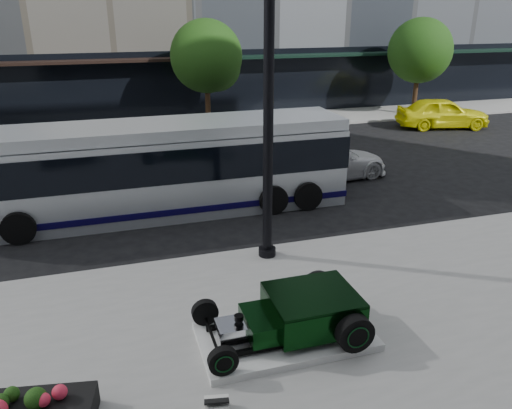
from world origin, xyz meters
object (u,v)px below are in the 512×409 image
object	(u,v)px
yellow_taxi	(442,113)
lamppost	(268,111)
hot_rod	(302,312)
white_sedan	(327,161)
transit_bus	(161,168)

from	to	relation	value
yellow_taxi	lamppost	bearing A→B (deg)	144.40
lamppost	yellow_taxi	size ratio (longest dim) A/B	1.69
hot_rod	white_sedan	distance (m)	10.53
white_sedan	lamppost	bearing A→B (deg)	135.30
transit_bus	yellow_taxi	xyz separation A→B (m)	(16.49, 7.89, -0.65)
lamppost	yellow_taxi	world-z (taller)	lamppost
transit_bus	white_sedan	distance (m)	6.79
lamppost	yellow_taxi	xyz separation A→B (m)	(14.28, 12.15, -3.13)
white_sedan	yellow_taxi	xyz separation A→B (m)	(9.91, 6.38, 0.13)
transit_bus	yellow_taxi	world-z (taller)	transit_bus
hot_rod	yellow_taxi	size ratio (longest dim) A/B	0.65
transit_bus	white_sedan	size ratio (longest dim) A/B	2.48
lamppost	transit_bus	size ratio (longest dim) A/B	0.69
lamppost	white_sedan	world-z (taller)	lamppost
hot_rod	white_sedan	size ratio (longest dim) A/B	0.66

